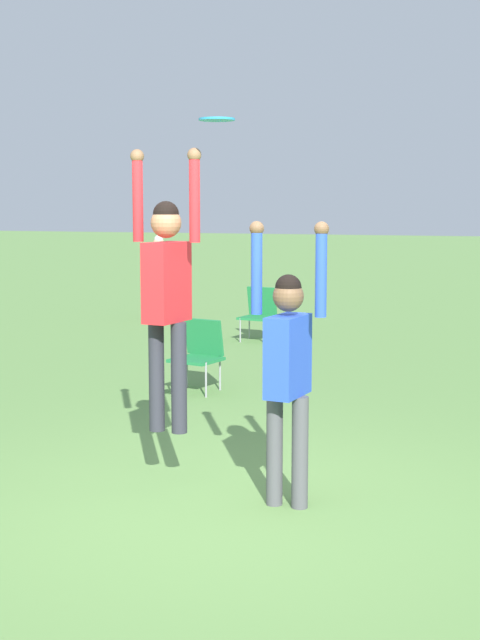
{
  "coord_description": "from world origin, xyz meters",
  "views": [
    {
      "loc": [
        2.29,
        -5.77,
        2.17
      ],
      "look_at": [
        -0.09,
        0.55,
        1.3
      ],
      "focal_mm": 50.0,
      "sensor_mm": 36.0,
      "label": 1
    }
  ],
  "objects_px": {
    "person_defending": "(288,358)",
    "person_spectator_near": "(159,269)",
    "camping_chair_1": "(200,350)",
    "frisbee": "(217,119)",
    "person_jumping": "(167,284)",
    "camping_chair_0": "(259,311)"
  },
  "relations": [
    {
      "from": "person_defending",
      "to": "person_spectator_near",
      "type": "xyz_separation_m",
      "value": [
        -5.62,
        9.49,
        -0.14
      ]
    },
    {
      "from": "person_spectator_near",
      "to": "person_defending",
      "type": "bearing_deg",
      "value": -87.85
    },
    {
      "from": "camping_chair_0",
      "to": "frisbee",
      "type": "bearing_deg",
      "value": 114.94
    },
    {
      "from": "camping_chair_0",
      "to": "person_spectator_near",
      "type": "height_order",
      "value": "person_spectator_near"
    },
    {
      "from": "person_defending",
      "to": "frisbee",
      "type": "relative_size",
      "value": 8.04
    },
    {
      "from": "person_defending",
      "to": "camping_chair_0",
      "type": "xyz_separation_m",
      "value": [
        -2.86,
        7.51,
        -0.6
      ]
    },
    {
      "from": "camping_chair_0",
      "to": "person_defending",
      "type": "bearing_deg",
      "value": 118.59
    },
    {
      "from": "person_defending",
      "to": "frisbee",
      "type": "xyz_separation_m",
      "value": [
        -0.52,
        -0.05,
        1.68
      ]
    },
    {
      "from": "camping_chair_0",
      "to": "camping_chair_1",
      "type": "height_order",
      "value": "camping_chair_0"
    },
    {
      "from": "person_jumping",
      "to": "person_defending",
      "type": "distance_m",
      "value": 1.11
    },
    {
      "from": "person_defending",
      "to": "camping_chair_1",
      "type": "xyz_separation_m",
      "value": [
        -2.2,
        3.51,
        -0.61
      ]
    },
    {
      "from": "person_defending",
      "to": "camping_chair_1",
      "type": "height_order",
      "value": "person_defending"
    },
    {
      "from": "camping_chair_1",
      "to": "person_defending",
      "type": "bearing_deg",
      "value": 132.5
    },
    {
      "from": "person_jumping",
      "to": "frisbee",
      "type": "bearing_deg",
      "value": -101.84
    },
    {
      "from": "person_jumping",
      "to": "camping_chair_0",
      "type": "height_order",
      "value": "person_jumping"
    },
    {
      "from": "person_jumping",
      "to": "frisbee",
      "type": "distance_m",
      "value": 1.29
    },
    {
      "from": "person_defending",
      "to": "camping_chair_1",
      "type": "distance_m",
      "value": 4.19
    },
    {
      "from": "camping_chair_1",
      "to": "person_spectator_near",
      "type": "xyz_separation_m",
      "value": [
        -3.42,
        5.98,
        0.47
      ]
    },
    {
      "from": "person_defending",
      "to": "camping_chair_0",
      "type": "bearing_deg",
      "value": -153.78
    },
    {
      "from": "frisbee",
      "to": "camping_chair_0",
      "type": "relative_size",
      "value": 0.3
    },
    {
      "from": "frisbee",
      "to": "person_defending",
      "type": "bearing_deg",
      "value": 5.87
    },
    {
      "from": "camping_chair_1",
      "to": "frisbee",
      "type": "bearing_deg",
      "value": 125.69
    }
  ]
}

